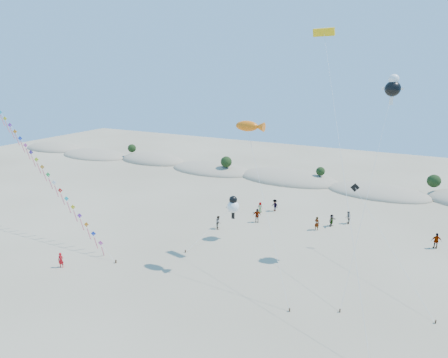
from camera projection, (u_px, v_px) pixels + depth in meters
ground at (124, 311)px, 31.60m from camera, size 160.00×160.00×0.00m
dune_ridge at (293, 180)px, 69.81m from camera, size 145.30×11.49×5.57m
kite_train at (24, 144)px, 47.69m from camera, size 34.07×7.59×21.16m
fish_kite at (250, 127)px, 35.75m from camera, size 8.10×6.79×14.96m
cartoon_kite_low at (233, 205)px, 44.43m from camera, size 3.84×6.68×5.37m
cartoon_kite_high at (393, 87)px, 36.56m from camera, size 2.36×13.23×19.26m
parafoil_kite at (325, 38)px, 36.68m from camera, size 9.86×17.70×23.64m
dark_kite at (372, 216)px, 38.42m from camera, size 9.04×11.59×7.61m
flyer_foreground at (61, 260)px, 38.47m from camera, size 0.69×0.57×1.61m
beachgoers at (297, 217)px, 49.91m from camera, size 27.51×10.35×1.89m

